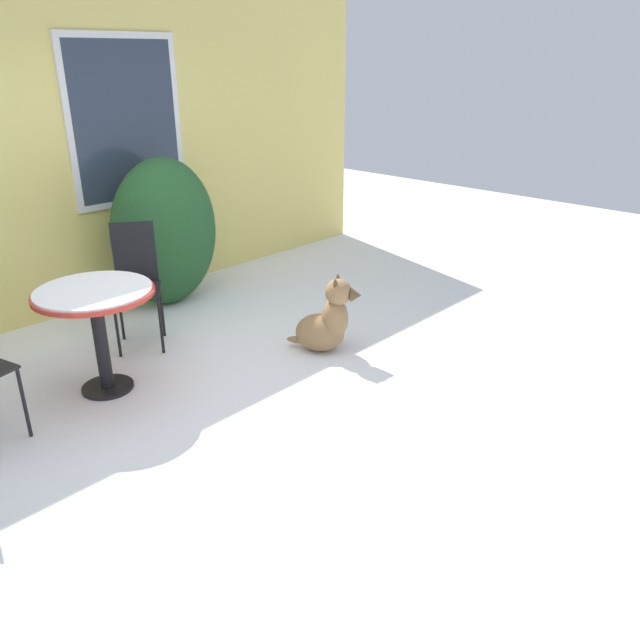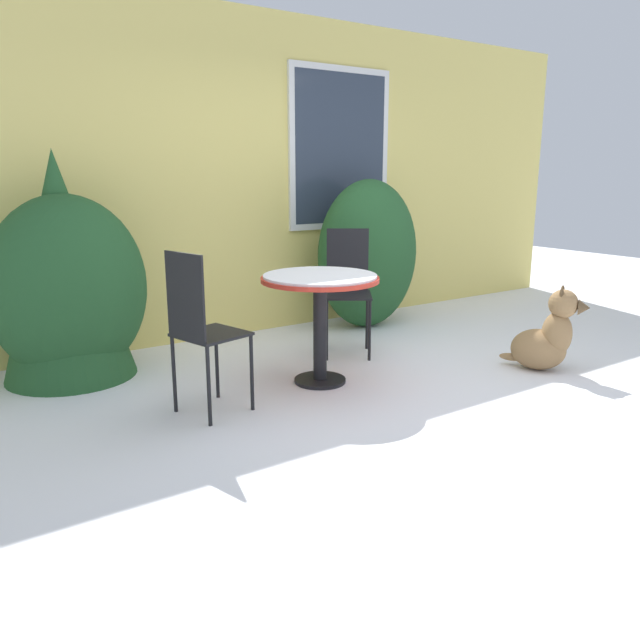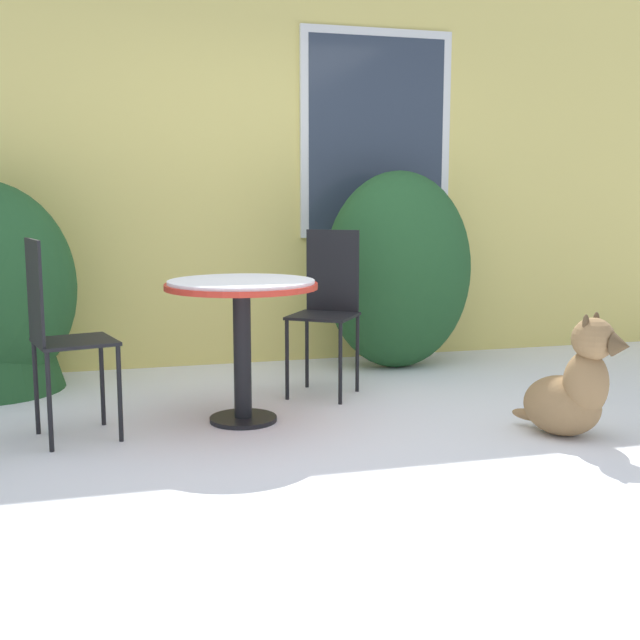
% 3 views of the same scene
% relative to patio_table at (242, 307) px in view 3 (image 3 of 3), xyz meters
% --- Properties ---
extents(ground_plane, '(16.00, 16.00, 0.00)m').
position_rel_patio_table_xyz_m(ground_plane, '(0.45, -0.58, -0.64)').
color(ground_plane, white).
extents(house_wall, '(8.00, 0.10, 2.88)m').
position_rel_patio_table_xyz_m(house_wall, '(0.50, 1.62, 0.81)').
color(house_wall, '#E5D16B').
rests_on(house_wall, ground_plane).
extents(shrub_middle, '(1.11, 0.63, 1.43)m').
position_rel_patio_table_xyz_m(shrub_middle, '(1.34, 1.14, 0.07)').
color(shrub_middle, '#235128').
rests_on(shrub_middle, ground_plane).
extents(patio_table, '(0.83, 0.83, 0.79)m').
position_rel_patio_table_xyz_m(patio_table, '(0.00, 0.00, 0.00)').
color(patio_table, black).
rests_on(patio_table, ground_plane).
extents(patio_chair_near_table, '(0.53, 0.53, 1.03)m').
position_rel_patio_table_xyz_m(patio_chair_near_table, '(0.63, 0.52, -0.07)').
color(patio_chair_near_table, black).
rests_on(patio_chair_near_table, ground_plane).
extents(patio_chair_far_side, '(0.46, 0.46, 1.03)m').
position_rel_patio_table_xyz_m(patio_chair_far_side, '(-0.95, -0.10, -0.07)').
color(patio_chair_far_side, black).
rests_on(patio_chair_far_side, ground_plane).
extents(dog, '(0.50, 0.58, 0.66)m').
position_rel_patio_table_xyz_m(dog, '(1.60, -0.74, -0.39)').
color(dog, '#937047').
rests_on(dog, ground_plane).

